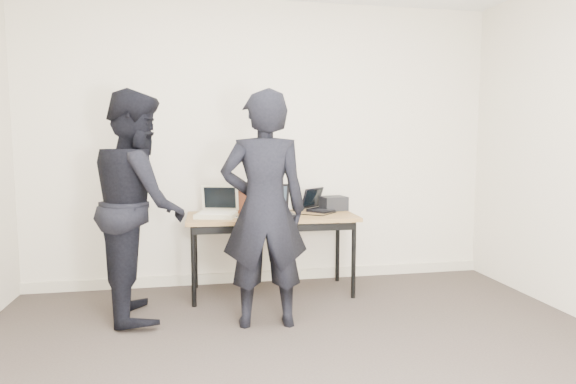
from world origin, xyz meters
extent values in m
cube|color=beige|center=(0.00, 2.27, 1.35)|extent=(4.50, 0.05, 2.70)
cube|color=brown|center=(0.00, 1.86, 0.70)|extent=(1.51, 0.68, 0.03)
cylinder|color=black|center=(-0.70, 1.61, 0.34)|extent=(0.04, 0.04, 0.68)
cylinder|color=black|center=(0.68, 1.58, 0.34)|extent=(0.04, 0.04, 0.68)
cylinder|color=black|center=(-0.69, 2.14, 0.34)|extent=(0.04, 0.04, 0.68)
cylinder|color=black|center=(0.69, 2.11, 0.34)|extent=(0.04, 0.04, 0.68)
cube|color=black|center=(-0.01, 1.57, 0.64)|extent=(1.40, 0.05, 0.06)
cube|color=beige|center=(-0.50, 1.81, 0.74)|extent=(0.39, 0.35, 0.04)
cube|color=beige|center=(-0.51, 1.77, 0.76)|extent=(0.30, 0.22, 0.01)
cube|color=beige|center=(-0.46, 1.96, 0.87)|extent=(0.33, 0.14, 0.23)
cube|color=black|center=(-0.46, 1.95, 0.87)|extent=(0.28, 0.11, 0.19)
cube|color=beige|center=(-0.46, 1.94, 0.76)|extent=(0.29, 0.10, 0.02)
cube|color=black|center=(0.01, 1.79, 0.73)|extent=(0.36, 0.28, 0.02)
cube|color=black|center=(0.01, 1.76, 0.75)|extent=(0.29, 0.16, 0.01)
cube|color=black|center=(0.00, 1.95, 0.87)|extent=(0.35, 0.10, 0.25)
cube|color=#26333F|center=(0.00, 1.94, 0.87)|extent=(0.30, 0.07, 0.20)
cube|color=black|center=(0.00, 1.92, 0.74)|extent=(0.32, 0.03, 0.02)
cube|color=black|center=(0.52, 1.99, 0.73)|extent=(0.36, 0.35, 0.02)
cube|color=black|center=(0.53, 1.97, 0.74)|extent=(0.26, 0.24, 0.01)
cube|color=black|center=(0.43, 2.09, 0.84)|extent=(0.27, 0.25, 0.20)
cube|color=black|center=(0.43, 2.09, 0.84)|extent=(0.22, 0.21, 0.16)
cube|color=black|center=(0.45, 2.07, 0.74)|extent=(0.21, 0.18, 0.01)
cube|color=brown|center=(-0.18, 2.08, 0.84)|extent=(0.37, 0.19, 0.24)
cube|color=brown|center=(-0.18, 2.02, 0.94)|extent=(0.36, 0.10, 0.07)
cube|color=brown|center=(-0.02, 2.09, 0.82)|extent=(0.02, 0.10, 0.02)
ellipsoid|color=white|center=(-0.15, 2.08, 1.00)|extent=(0.14, 0.11, 0.08)
cube|color=black|center=(0.63, 2.04, 0.79)|extent=(0.26, 0.23, 0.13)
cube|color=black|center=(-0.22, 1.68, 0.73)|extent=(0.09, 0.06, 0.03)
cube|color=black|center=(0.20, 2.04, 0.72)|extent=(0.25, 0.03, 0.01)
cube|color=black|center=(0.52, 1.79, 0.72)|extent=(0.19, 0.20, 0.01)
cube|color=black|center=(-0.42, 1.91, 0.72)|extent=(0.22, 0.26, 0.01)
cube|color=black|center=(0.29, 1.79, 0.72)|extent=(0.28, 0.20, 0.01)
cube|color=silver|center=(-0.02, 1.73, 0.72)|extent=(0.18, 0.18, 0.01)
cube|color=silver|center=(-0.24, 1.78, 0.72)|extent=(0.27, 0.10, 0.01)
imported|color=black|center=(-0.17, 1.11, 0.87)|extent=(0.66, 0.46, 1.75)
imported|color=black|center=(-1.11, 1.50, 0.89)|extent=(0.81, 0.97, 1.77)
cube|color=beige|center=(0.00, 2.23, 0.05)|extent=(4.50, 0.03, 0.10)
camera|label=1|loc=(-0.65, -2.37, 1.38)|focal=30.00mm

